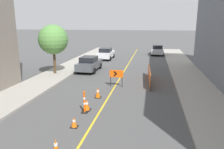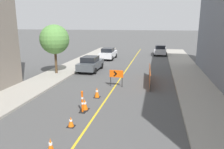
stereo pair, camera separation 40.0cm
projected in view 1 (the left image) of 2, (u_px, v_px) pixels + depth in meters
name	position (u px, v px, depth m)	size (l,w,h in m)	color
lane_stripe	(121.00, 76.00, 21.31)	(0.12, 44.26, 0.01)	gold
sidewalk_left	(60.00, 72.00, 22.42)	(3.13, 44.26, 0.16)	#9E998E
sidewalk_right	(189.00, 78.00, 20.16)	(3.13, 44.26, 0.16)	#9E998E
traffic_cone_third	(56.00, 147.00, 8.60)	(0.35, 0.35, 0.66)	black
traffic_cone_fourth	(74.00, 122.00, 10.84)	(0.37, 0.37, 0.53)	black
traffic_cone_fifth	(87.00, 105.00, 12.94)	(0.47, 0.47, 0.67)	black
traffic_cone_farthest	(98.00, 93.00, 15.09)	(0.43, 0.43, 0.73)	black
delineator_post_rear	(84.00, 103.00, 12.52)	(0.37, 0.37, 1.30)	black
arrow_barricade_primary	(116.00, 75.00, 17.54)	(1.11, 0.09, 1.36)	#EF560C
safety_mesh_fence	(149.00, 75.00, 18.90)	(0.33, 5.38, 1.22)	#EF560C
parked_car_curb_near	(89.00, 64.00, 23.24)	(1.94, 4.32, 1.59)	#474C51
parked_car_curb_mid	(106.00, 53.00, 30.91)	(1.93, 4.31, 1.59)	silver
parked_car_curb_far	(157.00, 50.00, 34.93)	(1.95, 4.34, 1.59)	#B7B7BC
street_tree_left_near	(53.00, 40.00, 20.96)	(2.84, 2.84, 4.75)	#4C3823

